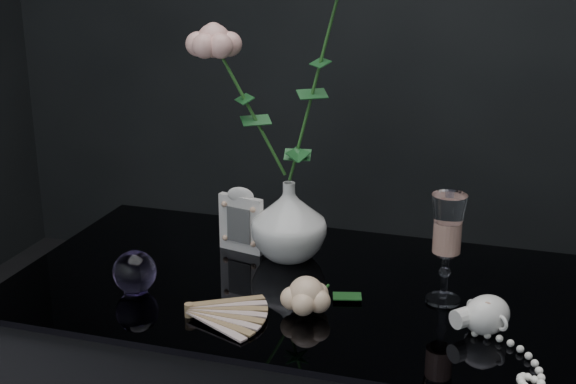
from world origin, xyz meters
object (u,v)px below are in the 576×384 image
(pearl_jar, at_px, (487,313))
(picture_frame, at_px, (241,219))
(loose_rose, at_px, (306,295))
(paperweight, at_px, (135,272))
(wine_glass, at_px, (446,249))
(vase, at_px, (289,221))

(pearl_jar, bearing_deg, picture_frame, -160.11)
(loose_rose, height_order, pearl_jar, pearl_jar)
(picture_frame, xyz_separation_m, paperweight, (-0.11, -0.24, -0.03))
(picture_frame, distance_m, pearl_jar, 0.54)
(wine_glass, distance_m, picture_frame, 0.43)
(picture_frame, bearing_deg, wine_glass, -2.05)
(picture_frame, bearing_deg, paperweight, -103.00)
(picture_frame, bearing_deg, pearl_jar, -9.46)
(vase, xyz_separation_m, pearl_jar, (0.39, -0.20, -0.04))
(vase, distance_m, paperweight, 0.32)
(pearl_jar, bearing_deg, paperweight, -134.73)
(vase, xyz_separation_m, wine_glass, (0.31, -0.11, 0.02))
(vase, bearing_deg, paperweight, -132.64)
(vase, bearing_deg, picture_frame, 178.27)
(paperweight, bearing_deg, wine_glass, 13.46)
(wine_glass, bearing_deg, vase, 161.35)
(vase, xyz_separation_m, loose_rose, (0.10, -0.22, -0.05))
(loose_rose, xyz_separation_m, pearl_jar, (0.30, 0.02, 0.00))
(paperweight, height_order, pearl_jar, paperweight)
(wine_glass, bearing_deg, paperweight, -166.54)
(wine_glass, height_order, paperweight, wine_glass)
(wine_glass, xyz_separation_m, paperweight, (-0.53, -0.13, -0.06))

